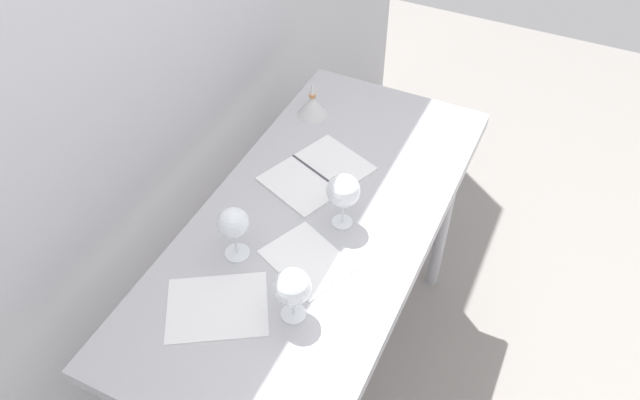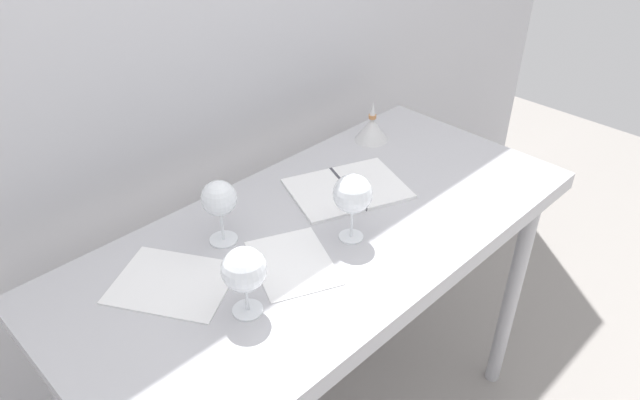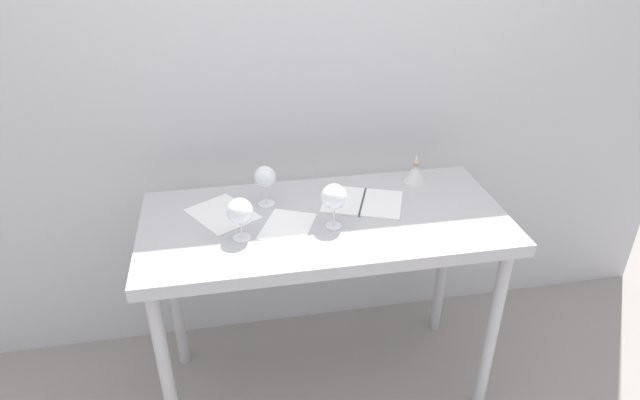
{
  "view_description": "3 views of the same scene",
  "coord_description": "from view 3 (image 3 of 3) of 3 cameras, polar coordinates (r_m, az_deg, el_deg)",
  "views": [
    {
      "loc": [
        -1.11,
        -0.55,
        2.22
      ],
      "look_at": [
        0.03,
        -0.0,
        0.95
      ],
      "focal_mm": 35.18,
      "sensor_mm": 36.0,
      "label": 1
    },
    {
      "loc": [
        -0.85,
        -0.84,
        1.79
      ],
      "look_at": [
        -0.02,
        -0.01,
        1.0
      ],
      "focal_mm": 33.05,
      "sensor_mm": 36.0,
      "label": 2
    },
    {
      "loc": [
        -0.34,
        -1.76,
        1.98
      ],
      "look_at": [
        -0.02,
        -0.02,
        0.99
      ],
      "focal_mm": 30.63,
      "sensor_mm": 36.0,
      "label": 3
    }
  ],
  "objects": [
    {
      "name": "wine_glass_near_left",
      "position": [
        1.93,
        -8.38,
        -1.23
      ],
      "size": [
        0.09,
        0.09,
        0.16
      ],
      "color": "white",
      "rests_on": "steel_counter"
    },
    {
      "name": "wine_glass_far_left",
      "position": [
        2.13,
        -5.76,
        2.32
      ],
      "size": [
        0.09,
        0.09,
        0.17
      ],
      "color": "white",
      "rests_on": "steel_counter"
    },
    {
      "name": "steel_counter",
      "position": [
        2.15,
        0.52,
        -4.19
      ],
      "size": [
        1.4,
        0.65,
        0.9
      ],
      "color": "#B3B3B8",
      "rests_on": "ground_plane"
    },
    {
      "name": "back_wall",
      "position": [
        2.38,
        -1.74,
        12.68
      ],
      "size": [
        3.8,
        0.04,
        2.6
      ],
      "primitive_type": "cube",
      "color": "silver",
      "rests_on": "ground_plane"
    },
    {
      "name": "tasting_sheet_lower",
      "position": [
        2.04,
        -3.4,
        -2.77
      ],
      "size": [
        0.25,
        0.28,
        0.0
      ],
      "primitive_type": "cube",
      "rotation": [
        0.0,
        0.0,
        -0.42
      ],
      "color": "white",
      "rests_on": "steel_counter"
    },
    {
      "name": "decanter_funnel",
      "position": [
        2.38,
        9.92,
        2.81
      ],
      "size": [
        0.11,
        0.11,
        0.13
      ],
      "color": "silver",
      "rests_on": "steel_counter"
    },
    {
      "name": "ground_plane",
      "position": [
        2.68,
        0.42,
        -18.45
      ],
      "size": [
        6.0,
        6.0,
        0.0
      ],
      "primitive_type": "plane",
      "color": "gray"
    },
    {
      "name": "tasting_sheet_upper",
      "position": [
        2.14,
        -10.16,
        -1.42
      ],
      "size": [
        0.3,
        0.32,
        0.0
      ],
      "primitive_type": "cube",
      "rotation": [
        0.0,
        0.0,
        0.55
      ],
      "color": "white",
      "rests_on": "steel_counter"
    },
    {
      "name": "open_notebook",
      "position": [
        2.19,
        4.46,
        -0.21
      ],
      "size": [
        0.37,
        0.32,
        0.01
      ],
      "rotation": [
        0.0,
        0.0,
        -0.37
      ],
      "color": "white",
      "rests_on": "steel_counter"
    },
    {
      "name": "wine_glass_near_center",
      "position": [
        1.97,
        1.46,
        0.27
      ],
      "size": [
        0.09,
        0.09,
        0.18
      ],
      "color": "white",
      "rests_on": "steel_counter"
    }
  ]
}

